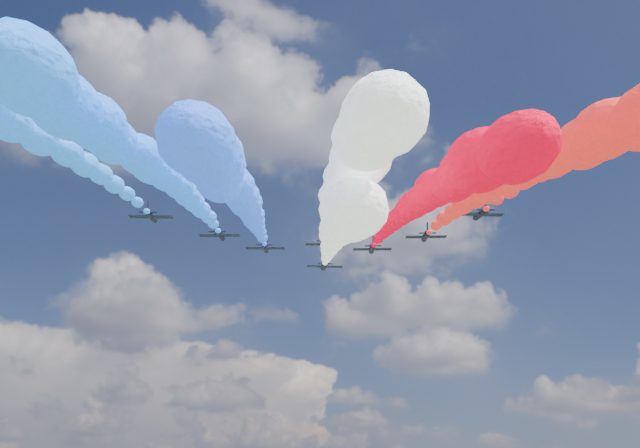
{
  "coord_description": "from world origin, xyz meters",
  "views": [
    {
      "loc": [
        -3.76,
        -154.9,
        55.43
      ],
      "look_at": [
        0.0,
        4.0,
        113.26
      ],
      "focal_mm": 44.35,
      "sensor_mm": 36.0,
      "label": 1
    }
  ],
  "objects": [
    {
      "name": "jet_0",
      "position": [
        -34.21,
        -5.28,
        111.26
      ],
      "size": [
        8.8,
        11.97,
        4.34
      ],
      "primitive_type": null,
      "rotation": [
        0.16,
        0.0,
        0.01
      ],
      "color": "black"
    },
    {
      "name": "jet_7",
      "position": [
        31.86,
        -8.19,
        111.26
      ],
      "size": [
        9.15,
        12.21,
        4.34
      ],
      "primitive_type": null,
      "rotation": [
        0.16,
        0.0,
        0.04
      ],
      "color": "black"
    },
    {
      "name": "jet_3",
      "position": [
        1.18,
        11.28,
        111.26
      ],
      "size": [
        8.72,
        11.91,
        4.34
      ],
      "primitive_type": null,
      "rotation": [
        0.16,
        0.0,
        -0.01
      ],
      "color": "black"
    },
    {
      "name": "trail_6",
      "position": [
        22.9,
        -55.64,
        95.49
      ],
      "size": [
        5.9,
        118.94,
        35.9
      ],
      "primitive_type": null,
      "color": "red"
    },
    {
      "name": "trail_5",
      "position": [
        12.05,
        -46.85,
        95.49
      ],
      "size": [
        5.9,
        118.94,
        35.9
      ],
      "primitive_type": null,
      "color": "red"
    },
    {
      "name": "jet_5",
      "position": [
        12.05,
        14.52,
        111.26
      ],
      "size": [
        9.11,
        12.18,
        4.34
      ],
      "primitive_type": null,
      "rotation": [
        0.16,
        0.0,
        -0.04
      ],
      "color": "black"
    },
    {
      "name": "trail_2",
      "position": [
        -12.07,
        -47.01,
        95.49
      ],
      "size": [
        5.9,
        118.94,
        35.9
      ],
      "primitive_type": null,
      "color": "blue"
    },
    {
      "name": "jet_1",
      "position": [
        -21.41,
        5.86,
        111.26
      ],
      "size": [
        9.22,
        12.26,
        4.34
      ],
      "primitive_type": null,
      "rotation": [
        0.16,
        0.0,
        -0.05
      ],
      "color": "black"
    },
    {
      "name": "jet_4",
      "position": [
        1.64,
        28.18,
        111.26
      ],
      "size": [
        9.3,
        12.32,
        4.34
      ],
      "primitive_type": null,
      "rotation": [
        0.16,
        0.0,
        0.06
      ],
      "color": "black"
    },
    {
      "name": "trail_7",
      "position": [
        31.86,
        -69.56,
        95.49
      ],
      "size": [
        5.9,
        118.94,
        35.9
      ],
      "primitive_type": null,
      "color": "red"
    },
    {
      "name": "jet_6",
      "position": [
        22.9,
        5.73,
        111.26
      ],
      "size": [
        9.24,
        12.28,
        4.34
      ],
      "primitive_type": null,
      "rotation": [
        0.16,
        0.0,
        -0.05
      ],
      "color": "black"
    },
    {
      "name": "trail_4",
      "position": [
        1.64,
        -33.19,
        95.49
      ],
      "size": [
        5.9,
        118.94,
        35.9
      ],
      "primitive_type": null,
      "color": "white"
    },
    {
      "name": "jet_2",
      "position": [
        -12.07,
        14.36,
        111.26
      ],
      "size": [
        8.74,
        11.92,
        4.34
      ],
      "primitive_type": null,
      "rotation": [
        0.16,
        0.0,
        -0.01
      ],
      "color": "black"
    },
    {
      "name": "trail_0",
      "position": [
        -34.21,
        -66.65,
        95.49
      ],
      "size": [
        5.9,
        118.94,
        35.9
      ],
      "primitive_type": null,
      "color": "blue"
    },
    {
      "name": "trail_1",
      "position": [
        -21.41,
        -55.51,
        95.49
      ],
      "size": [
        5.9,
        118.94,
        35.9
      ],
      "primitive_type": null,
      "color": "#1A63FC"
    },
    {
      "name": "trail_3",
      "position": [
        1.18,
        -50.09,
        95.49
      ],
      "size": [
        5.9,
        118.94,
        35.9
      ],
      "primitive_type": null,
      "color": "white"
    }
  ]
}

